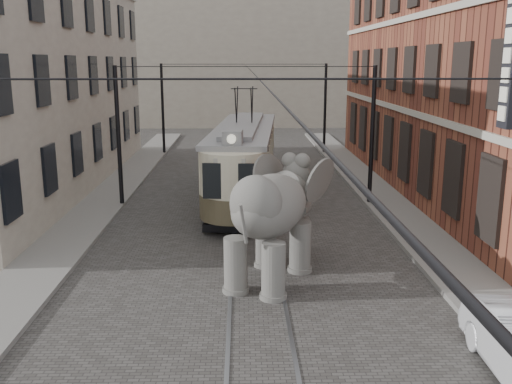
{
  "coord_description": "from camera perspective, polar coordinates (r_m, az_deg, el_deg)",
  "views": [
    {
      "loc": [
        -0.4,
        -18.16,
        6.21
      ],
      "look_at": [
        0.06,
        -0.44,
        2.1
      ],
      "focal_mm": 40.02,
      "sensor_mm": 36.0,
      "label": 1
    }
  ],
  "objects": [
    {
      "name": "elephant",
      "position": [
        16.07,
        1.37,
        -3.16
      ],
      "size": [
        5.17,
        6.42,
        3.45
      ],
      "primitive_type": null,
      "rotation": [
        0.0,
        0.0,
        -0.43
      ],
      "color": "#64625D",
      "rests_on": "ground"
    },
    {
      "name": "brick_building",
      "position": [
        29.46,
        21.76,
        11.74
      ],
      "size": [
        8.0,
        26.0,
        12.0
      ],
      "primitive_type": "cube",
      "color": "#5E2A1F",
      "rests_on": "ground"
    },
    {
      "name": "distant_block",
      "position": [
        58.17,
        -1.12,
        13.82
      ],
      "size": [
        28.0,
        10.0,
        14.0
      ],
      "primitive_type": "cube",
      "color": "gray",
      "rests_on": "ground"
    },
    {
      "name": "sidewalk_left",
      "position": [
        20.12,
        -19.15,
        -5.45
      ],
      "size": [
        2.0,
        60.0,
        0.15
      ],
      "primitive_type": "cube",
      "color": "slate",
      "rests_on": "ground"
    },
    {
      "name": "ground",
      "position": [
        19.2,
        -0.22,
        -5.82
      ],
      "size": [
        120.0,
        120.0,
        0.0
      ],
      "primitive_type": "plane",
      "color": "#474542"
    },
    {
      "name": "sidewalk_right",
      "position": [
        20.21,
        17.12,
        -5.22
      ],
      "size": [
        2.0,
        60.0,
        0.15
      ],
      "primitive_type": "cube",
      "color": "slate",
      "rests_on": "ground"
    },
    {
      "name": "catenary",
      "position": [
        23.38,
        -0.99,
        5.16
      ],
      "size": [
        11.0,
        30.2,
        6.0
      ],
      "primitive_type": null,
      "color": "black",
      "rests_on": "ground"
    },
    {
      "name": "stucco_building",
      "position": [
        30.12,
        -22.44,
        9.78
      ],
      "size": [
        7.0,
        24.0,
        10.0
      ],
      "primitive_type": "cube",
      "color": "gray",
      "rests_on": "ground"
    },
    {
      "name": "tram_rails",
      "position": [
        19.19,
        -0.22,
        -5.79
      ],
      "size": [
        1.54,
        80.0,
        0.02
      ],
      "primitive_type": null,
      "color": "slate",
      "rests_on": "ground"
    },
    {
      "name": "tram",
      "position": [
        26.3,
        -1.18,
        4.94
      ],
      "size": [
        3.59,
        12.78,
        5.0
      ],
      "primitive_type": null,
      "rotation": [
        0.0,
        0.0,
        -0.08
      ],
      "color": "beige",
      "rests_on": "ground"
    }
  ]
}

